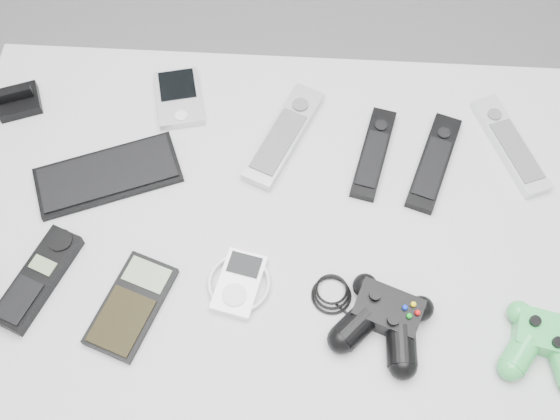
# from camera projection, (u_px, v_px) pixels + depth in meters

# --- Properties ---
(floor) EXTENTS (3.50, 3.50, 0.00)m
(floor) POSITION_uv_depth(u_px,v_px,m) (317.00, 334.00, 1.84)
(floor) COLOR slate
(floor) RESTS_ON ground
(desk) EXTENTS (1.18, 0.76, 0.79)m
(desk) POSITION_uv_depth(u_px,v_px,m) (289.00, 245.00, 1.17)
(desk) COLOR #9E9EA1
(desk) RESTS_ON floor
(pda_keyboard) EXTENTS (0.27, 0.19, 0.02)m
(pda_keyboard) POSITION_uv_depth(u_px,v_px,m) (108.00, 175.00, 1.15)
(pda_keyboard) COLOR black
(pda_keyboard) RESTS_ON desk
(dock_bracket) EXTENTS (0.10, 0.09, 0.04)m
(dock_bracket) POSITION_uv_depth(u_px,v_px,m) (17.00, 98.00, 1.22)
(dock_bracket) COLOR black
(dock_bracket) RESTS_ON desk
(pda) EXTENTS (0.11, 0.14, 0.02)m
(pda) POSITION_uv_depth(u_px,v_px,m) (179.00, 98.00, 1.23)
(pda) COLOR #B0AFB7
(pda) RESTS_ON desk
(remote_silver_a) EXTENTS (0.14, 0.23, 0.02)m
(remote_silver_a) POSITION_uv_depth(u_px,v_px,m) (284.00, 135.00, 1.19)
(remote_silver_a) COLOR #B0AFB7
(remote_silver_a) RESTS_ON desk
(remote_black_a) EXTENTS (0.09, 0.20, 0.02)m
(remote_black_a) POSITION_uv_depth(u_px,v_px,m) (374.00, 153.00, 1.17)
(remote_black_a) COLOR black
(remote_black_a) RESTS_ON desk
(remote_black_b) EXTENTS (0.11, 0.21, 0.02)m
(remote_black_b) POSITION_uv_depth(u_px,v_px,m) (434.00, 162.00, 1.16)
(remote_black_b) COLOR black
(remote_black_b) RESTS_ON desk
(remote_silver_b) EXTENTS (0.13, 0.22, 0.02)m
(remote_silver_b) POSITION_uv_depth(u_px,v_px,m) (510.00, 144.00, 1.18)
(remote_silver_b) COLOR silver
(remote_silver_b) RESTS_ON desk
(cordless_handset) EXTENTS (0.12, 0.19, 0.03)m
(cordless_handset) POSITION_uv_depth(u_px,v_px,m) (38.00, 279.00, 1.05)
(cordless_handset) COLOR black
(cordless_handset) RESTS_ON desk
(calculator) EXTENTS (0.14, 0.19, 0.02)m
(calculator) POSITION_uv_depth(u_px,v_px,m) (131.00, 305.00, 1.04)
(calculator) COLOR black
(calculator) RESTS_ON desk
(mp3_player) EXTENTS (0.12, 0.13, 0.02)m
(mp3_player) POSITION_uv_depth(u_px,v_px,m) (239.00, 283.00, 1.05)
(mp3_player) COLOR white
(mp3_player) RESTS_ON desk
(controller_black) EXTENTS (0.28, 0.23, 0.05)m
(controller_black) POSITION_uv_depth(u_px,v_px,m) (385.00, 319.00, 1.01)
(controller_black) COLOR black
(controller_black) RESTS_ON desk
(controller_green) EXTENTS (0.16, 0.17, 0.05)m
(controller_green) POSITION_uv_depth(u_px,v_px,m) (546.00, 342.00, 1.00)
(controller_green) COLOR green
(controller_green) RESTS_ON desk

